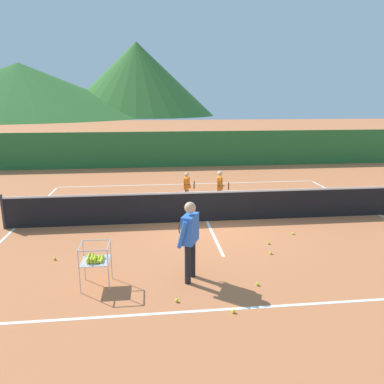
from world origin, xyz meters
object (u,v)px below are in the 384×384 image
(student_0, at_px, (187,185))
(tennis_ball_6, at_px, (257,284))
(ball_cart, at_px, (95,259))
(tennis_ball_2, at_px, (271,253))
(instructor, at_px, (190,234))
(tennis_ball_1, at_px, (293,233))
(tennis_ball_5, at_px, (55,259))
(student_1, at_px, (220,186))
(tennis_ball_0, at_px, (233,311))
(tennis_net, at_px, (207,206))
(tennis_ball_7, at_px, (268,243))
(tennis_ball_4, at_px, (177,300))

(student_0, height_order, tennis_ball_6, student_0)
(ball_cart, relative_size, tennis_ball_2, 13.22)
(tennis_ball_2, relative_size, tennis_ball_6, 1.00)
(instructor, bearing_deg, ball_cart, -178.56)
(instructor, xyz_separation_m, tennis_ball_6, (1.36, -0.43, -1.00))
(student_0, relative_size, tennis_ball_1, 17.65)
(student_0, distance_m, tennis_ball_5, 5.75)
(student_1, distance_m, tennis_ball_0, 6.65)
(tennis_ball_5, distance_m, tennis_ball_6, 4.81)
(tennis_ball_2, bearing_deg, student_0, 109.20)
(tennis_ball_6, bearing_deg, tennis_net, 95.56)
(ball_cart, xyz_separation_m, tennis_ball_0, (2.60, -1.30, -0.56))
(student_1, bearing_deg, instructor, -107.36)
(tennis_ball_0, relative_size, tennis_ball_5, 1.00)
(instructor, relative_size, tennis_ball_0, 25.33)
(tennis_ball_1, relative_size, tennis_ball_2, 1.00)
(student_0, height_order, tennis_ball_5, student_0)
(tennis_ball_2, distance_m, tennis_ball_7, 0.66)
(tennis_net, bearing_deg, tennis_ball_6, -84.44)
(instructor, bearing_deg, student_1, 72.64)
(instructor, relative_size, tennis_ball_2, 25.33)
(tennis_ball_1, bearing_deg, instructor, -143.91)
(instructor, distance_m, tennis_ball_0, 1.80)
(instructor, height_order, tennis_ball_5, instructor)
(student_0, xyz_separation_m, tennis_ball_2, (1.62, -4.66, -0.69))
(tennis_ball_1, bearing_deg, tennis_ball_4, -137.93)
(instructor, distance_m, tennis_ball_4, 1.37)
(tennis_ball_0, bearing_deg, ball_cart, 153.38)
(student_0, distance_m, tennis_ball_2, 4.98)
(student_0, bearing_deg, tennis_ball_1, -51.60)
(tennis_net, relative_size, tennis_ball_7, 180.46)
(tennis_ball_6, bearing_deg, ball_cart, 173.51)
(tennis_ball_7, bearing_deg, tennis_ball_4, -135.48)
(tennis_ball_2, relative_size, tennis_ball_4, 1.00)
(ball_cart, distance_m, tennis_ball_7, 4.63)
(tennis_net, distance_m, tennis_ball_2, 2.99)
(tennis_net, distance_m, tennis_ball_6, 4.26)
(student_1, relative_size, tennis_ball_6, 19.65)
(tennis_net, bearing_deg, tennis_ball_7, -57.03)
(student_0, bearing_deg, ball_cart, -113.13)
(ball_cart, xyz_separation_m, tennis_ball_7, (4.24, 1.77, -0.56))
(ball_cart, height_order, tennis_ball_5, ball_cart)
(tennis_net, distance_m, tennis_ball_4, 4.86)
(tennis_ball_5, bearing_deg, tennis_ball_1, 9.03)
(tennis_ball_1, xyz_separation_m, tennis_ball_5, (-6.33, -1.01, 0.00))
(student_1, height_order, ball_cart, student_1)
(tennis_ball_4, bearing_deg, tennis_net, 74.48)
(student_1, distance_m, tennis_ball_1, 3.34)
(instructor, distance_m, student_0, 5.77)
(student_1, distance_m, tennis_ball_4, 6.41)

